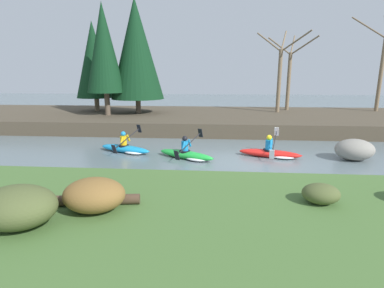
% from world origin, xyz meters
% --- Properties ---
extents(ground_plane, '(90.00, 90.00, 0.00)m').
position_xyz_m(ground_plane, '(0.00, 0.00, 0.00)').
color(ground_plane, slate).
extents(riverbank_near, '(44.00, 5.98, 0.60)m').
position_xyz_m(riverbank_near, '(0.00, -6.10, 0.30)').
color(riverbank_near, '#476B33').
rests_on(riverbank_near, ground).
extents(riverbank_far, '(44.00, 9.84, 0.84)m').
position_xyz_m(riverbank_far, '(0.00, 9.45, 0.42)').
color(riverbank_far, '#4C4233').
rests_on(riverbank_far, ground).
extents(conifer_tree_far_left, '(2.87, 2.87, 6.62)m').
position_xyz_m(conifer_tree_far_left, '(-10.62, 10.51, 4.66)').
color(conifer_tree_far_left, '#7A664C').
rests_on(conifer_tree_far_left, riverbank_far).
extents(conifer_tree_left, '(2.53, 2.53, 7.38)m').
position_xyz_m(conifer_tree_left, '(-8.88, 8.04, 5.29)').
color(conifer_tree_left, brown).
rests_on(conifer_tree_left, riverbank_far).
extents(conifer_tree_mid_left, '(3.76, 3.76, 7.91)m').
position_xyz_m(conifer_tree_mid_left, '(-7.04, 9.30, 5.31)').
color(conifer_tree_mid_left, brown).
rests_on(conifer_tree_mid_left, riverbank_far).
extents(bare_tree_upstream, '(3.33, 3.29, 6.02)m').
position_xyz_m(bare_tree_upstream, '(3.24, 10.77, 3.68)').
color(bare_tree_upstream, '#7A664C').
rests_on(bare_tree_upstream, riverbank_far).
extents(bare_tree_mid_upstream, '(3.24, 3.20, 5.84)m').
position_xyz_m(bare_tree_mid_upstream, '(4.27, 12.28, 3.60)').
color(bare_tree_mid_upstream, '#7A664C').
rests_on(bare_tree_mid_upstream, riverbank_far).
extents(bare_tree_mid_downstream, '(4.02, 3.97, 7.33)m').
position_xyz_m(bare_tree_mid_downstream, '(10.96, 12.02, 4.30)').
color(bare_tree_mid_downstream, '#7A664C').
rests_on(bare_tree_mid_downstream, riverbank_far).
extents(shrub_clump_nearest, '(1.56, 1.30, 0.84)m').
position_xyz_m(shrub_clump_nearest, '(-5.29, -6.98, 1.02)').
color(shrub_clump_nearest, '#4C562D').
rests_on(shrub_clump_nearest, riverbank_near).
extents(shrub_clump_second, '(1.38, 1.15, 0.75)m').
position_xyz_m(shrub_clump_second, '(-4.06, -6.16, 0.97)').
color(shrub_clump_second, brown).
rests_on(shrub_clump_second, riverbank_near).
extents(shrub_clump_third, '(0.88, 0.73, 0.47)m').
position_xyz_m(shrub_clump_third, '(1.12, -5.34, 0.84)').
color(shrub_clump_third, '#4C562D').
rests_on(shrub_clump_third, riverbank_near).
extents(kayaker_lead, '(2.77, 2.04, 1.20)m').
position_xyz_m(kayaker_lead, '(1.13, 0.87, 0.20)').
color(kayaker_lead, red).
rests_on(kayaker_lead, ground).
extents(kayaker_middle, '(2.68, 1.93, 1.20)m').
position_xyz_m(kayaker_middle, '(-2.57, 0.33, 0.20)').
color(kayaker_middle, green).
rests_on(kayaker_middle, ground).
extents(kayaker_trailing, '(2.73, 1.99, 1.20)m').
position_xyz_m(kayaker_trailing, '(-5.54, 1.17, 0.20)').
color(kayaker_trailing, '#1993D6').
rests_on(kayaker_trailing, ground).
extents(boulder_midstream, '(1.62, 1.26, 0.91)m').
position_xyz_m(boulder_midstream, '(4.55, 0.73, 0.46)').
color(boulder_midstream, gray).
rests_on(boulder_midstream, ground).
extents(driftwood_log, '(2.21, 0.54, 0.44)m').
position_xyz_m(driftwood_log, '(-4.24, -5.87, 0.72)').
color(driftwood_log, '#4C3828').
rests_on(driftwood_log, riverbank_near).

